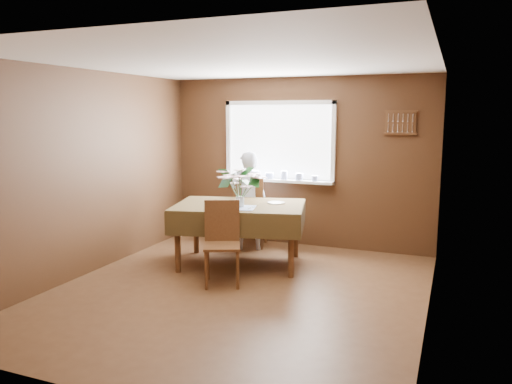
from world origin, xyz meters
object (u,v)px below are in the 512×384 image
at_px(dining_table, 240,212).
at_px(flower_bouquet, 240,183).
at_px(chair_near, 222,239).
at_px(seated_woman, 249,200).
at_px(chair_far, 249,210).

xyz_separation_m(dining_table, flower_bouquet, (0.08, -0.18, 0.40)).
bearing_deg(dining_table, chair_near, -96.33).
distance_m(chair_near, seated_woman, 1.50).
xyz_separation_m(chair_far, flower_bouquet, (0.30, -1.02, 0.54)).
distance_m(dining_table, chair_far, 0.88).
xyz_separation_m(chair_far, chair_near, (0.31, -1.56, -0.04)).
bearing_deg(chair_near, dining_table, 72.73).
bearing_deg(flower_bouquet, dining_table, 115.67).
distance_m(chair_far, chair_near, 1.59).
bearing_deg(chair_far, flower_bouquet, 94.34).
bearing_deg(flower_bouquet, chair_near, -88.94).
bearing_deg(seated_woman, chair_near, 81.41).
xyz_separation_m(seated_woman, flower_bouquet, (0.27, -0.92, 0.38)).
relative_size(dining_table, flower_bouquet, 3.49).
height_order(dining_table, flower_bouquet, flower_bouquet).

